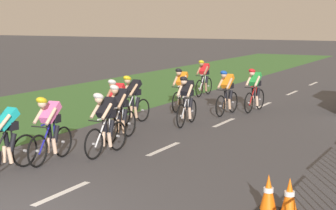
{
  "coord_description": "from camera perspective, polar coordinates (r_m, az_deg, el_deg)",
  "views": [
    {
      "loc": [
        6.32,
        -6.15,
        3.19
      ],
      "look_at": [
        0.07,
        5.73,
        1.1
      ],
      "focal_mm": 58.71,
      "sensor_mm": 36.0,
      "label": 1
    }
  ],
  "objects": [
    {
      "name": "grass_verge",
      "position": [
        24.33,
        -5.53,
        1.28
      ],
      "size": [
        7.0,
        60.0,
        0.01
      ],
      "primitive_type": "cube",
      "color": "#3D7033",
      "rests_on": "ground"
    },
    {
      "name": "lane_markings_centre",
      "position": [
        17.29,
        5.83,
        -1.82
      ],
      "size": [
        0.14,
        25.6,
        0.01
      ],
      "color": "white",
      "rests_on": "ground"
    },
    {
      "name": "cyclist_lead",
      "position": [
        12.0,
        -16.57,
        -3.08
      ],
      "size": [
        0.45,
        1.72,
        1.56
      ],
      "color": "black",
      "rests_on": "ground"
    },
    {
      "name": "cyclist_second",
      "position": [
        12.61,
        -12.19,
        -2.35
      ],
      "size": [
        0.45,
        1.72,
        1.56
      ],
      "color": "black",
      "rests_on": "ground"
    },
    {
      "name": "cyclist_third",
      "position": [
        13.06,
        -6.51,
        -1.82
      ],
      "size": [
        0.42,
        1.72,
        1.56
      ],
      "color": "black",
      "rests_on": "ground"
    },
    {
      "name": "cyclist_fourth",
      "position": [
        14.62,
        -5.04,
        -0.65
      ],
      "size": [
        0.43,
        1.72,
        1.56
      ],
      "color": "black",
      "rests_on": "ground"
    },
    {
      "name": "cyclist_fifth",
      "position": [
        15.91,
        -5.35,
        0.12
      ],
      "size": [
        0.45,
        1.72,
        1.56
      ],
      "color": "black",
      "rests_on": "ground"
    },
    {
      "name": "cyclist_sixth",
      "position": [
        16.88,
        -3.69,
        0.64
      ],
      "size": [
        0.45,
        1.72,
        1.56
      ],
      "color": "black",
      "rests_on": "ground"
    },
    {
      "name": "cyclist_seventh",
      "position": [
        16.68,
        1.95,
        0.55
      ],
      "size": [
        0.45,
        1.72,
        1.56
      ],
      "color": "black",
      "rests_on": "ground"
    },
    {
      "name": "cyclist_eighth",
      "position": [
        19.36,
        1.41,
        1.71
      ],
      "size": [
        0.44,
        1.72,
        1.56
      ],
      "color": "black",
      "rests_on": "ground"
    },
    {
      "name": "cyclist_ninth",
      "position": [
        18.62,
        6.13,
        1.38
      ],
      "size": [
        0.43,
        1.72,
        1.56
      ],
      "color": "black",
      "rests_on": "ground"
    },
    {
      "name": "cyclist_tenth",
      "position": [
        19.45,
        8.97,
        1.64
      ],
      "size": [
        0.44,
        1.72,
        1.56
      ],
      "color": "black",
      "rests_on": "ground"
    },
    {
      "name": "cyclist_eleventh",
      "position": [
        23.24,
        3.74,
        2.89
      ],
      "size": [
        0.42,
        1.72,
        1.56
      ],
      "color": "black",
      "rests_on": "ground"
    },
    {
      "name": "traffic_cone_near",
      "position": [
        9.47,
        10.38,
        -9.0
      ],
      "size": [
        0.36,
        0.36,
        0.64
      ],
      "color": "black",
      "rests_on": "ground"
    },
    {
      "name": "traffic_cone_mid",
      "position": [
        9.35,
        12.5,
        -9.3
      ],
      "size": [
        0.36,
        0.36,
        0.64
      ],
      "color": "black",
      "rests_on": "ground"
    }
  ]
}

